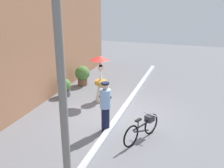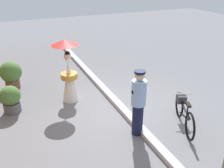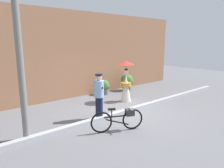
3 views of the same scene
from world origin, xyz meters
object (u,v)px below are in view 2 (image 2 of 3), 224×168
at_px(person_with_parasol, 68,72).
at_px(potted_plant_by_door, 11,98).
at_px(potted_plant_small, 11,74).
at_px(bicycle_near_officer, 184,111).
at_px(person_officer, 138,102).

xyz_separation_m(person_with_parasol, potted_plant_by_door, (0.00, 1.64, -0.51)).
relative_size(potted_plant_by_door, potted_plant_small, 0.82).
relative_size(bicycle_near_officer, potted_plant_by_door, 2.00).
height_order(person_with_parasol, potted_plant_small, person_with_parasol).
distance_m(bicycle_near_officer, potted_plant_small, 5.49).
height_order(potted_plant_by_door, potted_plant_small, potted_plant_small).
bearing_deg(person_with_parasol, potted_plant_by_door, 89.88).
bearing_deg(potted_plant_small, person_officer, -146.61).
height_order(bicycle_near_officer, person_officer, person_officer).
xyz_separation_m(bicycle_near_officer, person_officer, (0.14, 1.24, 0.48)).
xyz_separation_m(bicycle_near_officer, potted_plant_small, (3.98, 3.78, 0.13)).
bearing_deg(bicycle_near_officer, person_officer, 83.76).
bearing_deg(person_with_parasol, potted_plant_small, 44.24).
relative_size(bicycle_near_officer, potted_plant_small, 1.64).
relative_size(bicycle_near_officer, person_officer, 0.95).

